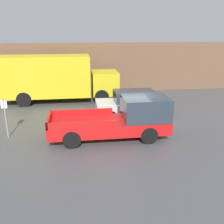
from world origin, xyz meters
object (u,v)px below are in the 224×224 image
Objects in this scene: car at (132,104)px; parking_sign at (5,116)px; pickup_truck at (122,119)px; delivery_truck at (53,77)px; newspaper_box at (78,87)px.

parking_sign reaches higher than car.
delivery_truck reaches higher than pickup_truck.
pickup_truck reaches higher than parking_sign.
delivery_truck is at bearing -126.52° from newspaper_box.
pickup_truck is at bearing -61.87° from delivery_truck.
delivery_truck reaches higher than parking_sign.
pickup_truck is 2.85× the size of parking_sign.
car reaches higher than newspaper_box.
parking_sign is at bearing 172.79° from pickup_truck.
pickup_truck is 1.31× the size of car.
pickup_truck is at bearing -111.12° from car.
car is (1.23, 3.18, -0.17)m from pickup_truck.
car is 7.29m from parking_sign.
newspaper_box is (3.49, 8.91, -0.59)m from parking_sign.
delivery_truck is 3.19m from newspaper_box.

